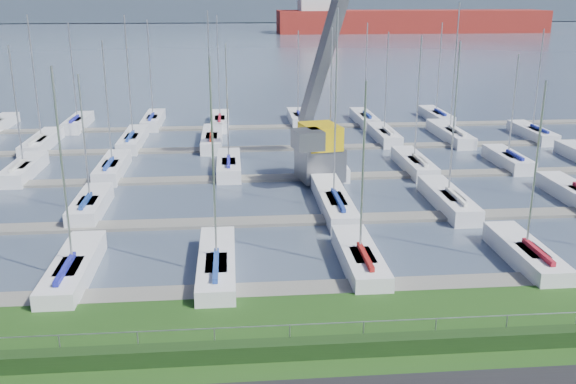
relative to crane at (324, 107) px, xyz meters
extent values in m
cube|color=#465266|center=(-4.11, 233.62, -5.73)|extent=(800.00, 540.00, 0.20)
cube|color=#1A3312|center=(-4.11, -26.78, -4.98)|extent=(80.00, 0.70, 0.70)
cylinder|color=gray|center=(-4.11, -26.38, -4.13)|extent=(80.00, 0.04, 0.04)
cube|color=#3E4B5B|center=(-4.11, 303.62, 0.67)|extent=(900.00, 80.00, 12.00)
cube|color=slate|center=(-4.11, -20.38, -5.55)|extent=(90.00, 1.60, 0.25)
cube|color=gray|center=(-4.11, -10.38, -5.55)|extent=(90.00, 1.60, 0.25)
cube|color=gray|center=(-4.11, -0.38, -5.55)|extent=(90.00, 1.60, 0.25)
cube|color=gray|center=(-4.11, 9.62, -5.55)|extent=(90.00, 1.60, 0.25)
cube|color=gray|center=(-4.11, 19.62, -5.55)|extent=(90.00, 1.60, 0.25)
cube|color=slate|center=(-0.46, -1.23, -4.13)|extent=(3.79, 3.79, 2.60)
cube|color=gold|center=(-0.46, -1.23, -2.03)|extent=(3.24, 3.86, 1.80)
cube|color=#525359|center=(1.34, 3.27, 6.97)|extent=(5.11, 10.78, 19.89)
cube|color=#575B5F|center=(-1.66, -3.23, -1.83)|extent=(2.41, 2.56, 1.40)
cube|color=maroon|center=(58.76, 186.28, -2.83)|extent=(97.18, 18.17, 10.00)
cube|color=silver|center=(24.76, 186.22, 4.67)|extent=(14.02, 14.02, 12.00)
camera|label=1|loc=(-7.20, -49.10, 8.59)|focal=40.00mm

